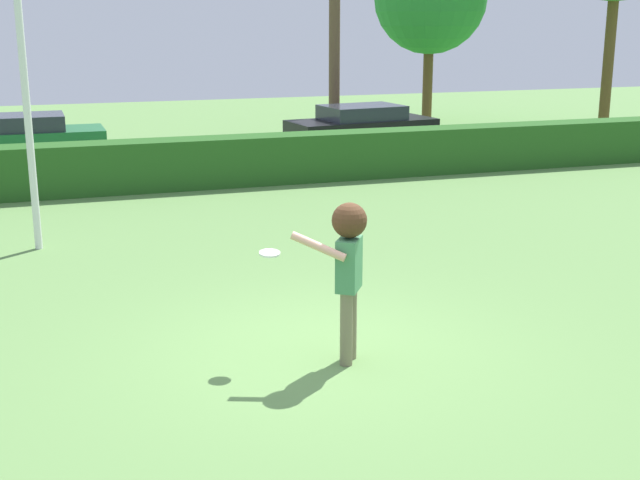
{
  "coord_description": "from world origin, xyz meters",
  "views": [
    {
      "loc": [
        -2.9,
        -8.7,
        3.75
      ],
      "look_at": [
        0.19,
        0.61,
        1.15
      ],
      "focal_mm": 47.87,
      "sensor_mm": 36.0,
      "label": 1
    }
  ],
  "objects_px": {
    "lamppost": "(20,30)",
    "parked_car_green": "(21,137)",
    "person": "(348,258)",
    "parked_car_black": "(362,125)",
    "frisbee": "(270,253)"
  },
  "relations": [
    {
      "from": "person",
      "to": "parked_car_black",
      "type": "bearing_deg",
      "value": 68.38
    },
    {
      "from": "person",
      "to": "lamppost",
      "type": "bearing_deg",
      "value": 117.99
    },
    {
      "from": "lamppost",
      "to": "parked_car_green",
      "type": "xyz_separation_m",
      "value": [
        -0.3,
        8.99,
        -2.83
      ]
    },
    {
      "from": "person",
      "to": "parked_car_black",
      "type": "xyz_separation_m",
      "value": [
        5.74,
        14.48,
        -0.51
      ]
    },
    {
      "from": "frisbee",
      "to": "parked_car_black",
      "type": "relative_size",
      "value": 0.05
    },
    {
      "from": "person",
      "to": "lamppost",
      "type": "relative_size",
      "value": 0.28
    },
    {
      "from": "person",
      "to": "frisbee",
      "type": "bearing_deg",
      "value": 149.28
    },
    {
      "from": "person",
      "to": "frisbee",
      "type": "relative_size",
      "value": 7.69
    },
    {
      "from": "frisbee",
      "to": "parked_car_black",
      "type": "height_order",
      "value": "parked_car_black"
    },
    {
      "from": "person",
      "to": "frisbee",
      "type": "height_order",
      "value": "person"
    },
    {
      "from": "parked_car_green",
      "to": "person",
      "type": "bearing_deg",
      "value": -76.85
    },
    {
      "from": "person",
      "to": "lamppost",
      "type": "xyz_separation_m",
      "value": [
        -3.22,
        6.06,
        2.32
      ]
    },
    {
      "from": "parked_car_green",
      "to": "parked_car_black",
      "type": "bearing_deg",
      "value": -3.5
    },
    {
      "from": "lamppost",
      "to": "parked_car_green",
      "type": "height_order",
      "value": "lamppost"
    },
    {
      "from": "parked_car_green",
      "to": "lamppost",
      "type": "bearing_deg",
      "value": -88.11
    }
  ]
}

